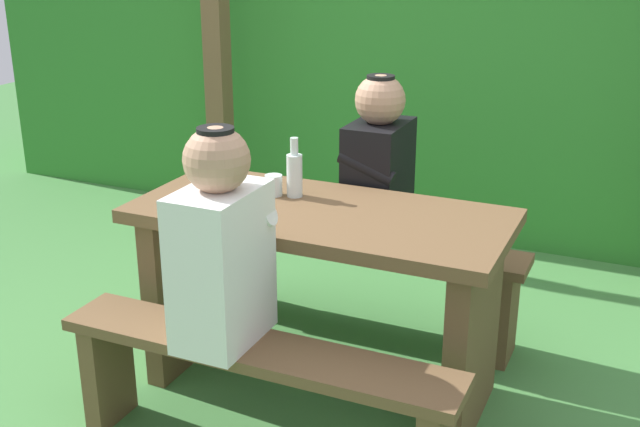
% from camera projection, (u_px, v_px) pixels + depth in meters
% --- Properties ---
extents(ground_plane, '(12.00, 12.00, 0.00)m').
position_uv_depth(ground_plane, '(320.00, 386.00, 3.19)').
color(ground_plane, '#468241').
extents(hedge_backdrop, '(6.40, 0.99, 1.80)m').
position_uv_depth(hedge_backdrop, '(472.00, 72.00, 4.84)').
color(hedge_backdrop, '#307E2C').
rests_on(hedge_backdrop, ground_plane).
extents(pergola_post_left, '(0.12, 0.12, 1.93)m').
position_uv_depth(pergola_post_left, '(218.00, 67.00, 4.63)').
color(pergola_post_left, brown).
rests_on(pergola_post_left, ground_plane).
extents(picnic_table, '(1.40, 0.64, 0.75)m').
position_uv_depth(picnic_table, '(320.00, 270.00, 3.02)').
color(picnic_table, brown).
rests_on(picnic_table, ground_plane).
extents(bench_near, '(1.40, 0.24, 0.45)m').
position_uv_depth(bench_near, '(256.00, 379.00, 2.64)').
color(bench_near, brown).
rests_on(bench_near, ground_plane).
extents(bench_far, '(1.40, 0.24, 0.45)m').
position_uv_depth(bench_far, '(368.00, 265.00, 3.53)').
color(bench_far, brown).
rests_on(bench_far, ground_plane).
extents(person_white_shirt, '(0.25, 0.35, 0.72)m').
position_uv_depth(person_white_shirt, '(221.00, 245.00, 2.53)').
color(person_white_shirt, white).
rests_on(person_white_shirt, bench_near).
extents(person_black_coat, '(0.25, 0.35, 0.72)m').
position_uv_depth(person_black_coat, '(378.00, 166.00, 3.36)').
color(person_black_coat, black).
rests_on(person_black_coat, bench_far).
extents(drinking_glass, '(0.07, 0.07, 0.08)m').
position_uv_depth(drinking_glass, '(274.00, 185.00, 3.08)').
color(drinking_glass, silver).
rests_on(drinking_glass, picnic_table).
extents(bottle_left, '(0.06, 0.06, 0.23)m').
position_uv_depth(bottle_left, '(295.00, 173.00, 3.05)').
color(bottle_left, silver).
rests_on(bottle_left, picnic_table).
extents(cell_phone, '(0.10, 0.15, 0.01)m').
position_uv_depth(cell_phone, '(233.00, 205.00, 2.97)').
color(cell_phone, silver).
rests_on(cell_phone, picnic_table).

